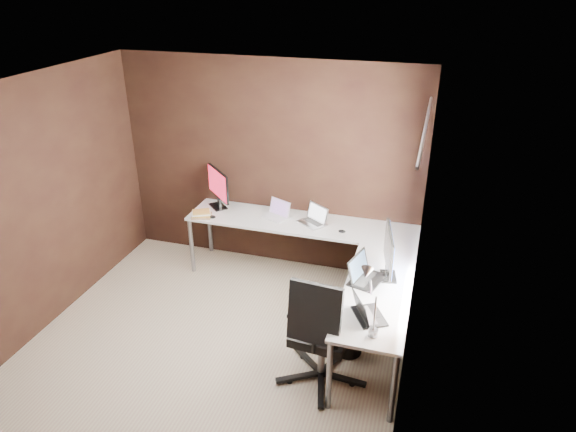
% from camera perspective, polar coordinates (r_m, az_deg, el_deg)
% --- Properties ---
extents(room, '(3.60, 3.60, 2.50)m').
position_cam_1_polar(room, '(4.46, -4.97, -2.07)').
color(room, '#BEB694').
rests_on(room, ground).
extents(desk, '(2.65, 2.25, 0.73)m').
position_cam_1_polar(desk, '(5.43, 3.93, -3.73)').
color(desk, white).
rests_on(desk, ground).
extents(drawer_pedestal, '(0.42, 0.50, 0.60)m').
position_cam_1_polar(drawer_pedestal, '(5.65, 9.91, -7.33)').
color(drawer_pedestal, white).
rests_on(drawer_pedestal, ground).
extents(monitor_left, '(0.42, 0.40, 0.48)m').
position_cam_1_polar(monitor_left, '(6.20, -7.78, 3.31)').
color(monitor_left, black).
rests_on(monitor_left, desk).
extents(monitor_right, '(0.18, 0.58, 0.48)m').
position_cam_1_polar(monitor_right, '(4.82, 11.14, -3.92)').
color(monitor_right, black).
rests_on(monitor_right, desk).
extents(laptop_white, '(0.35, 0.31, 0.20)m').
position_cam_1_polar(laptop_white, '(5.98, -1.22, 0.28)').
color(laptop_white, white).
rests_on(laptop_white, desk).
extents(laptop_silver, '(0.38, 0.35, 0.21)m').
position_cam_1_polar(laptop_silver, '(5.84, 2.91, -0.36)').
color(laptop_silver, silver).
rests_on(laptop_silver, desk).
extents(laptop_black_big, '(0.35, 0.42, 0.24)m').
position_cam_1_polar(laptop_black_big, '(4.86, 8.41, -6.47)').
color(laptop_black_big, black).
rests_on(laptop_black_big, desk).
extents(laptop_black_small, '(0.35, 0.39, 0.21)m').
position_cam_1_polar(laptop_black_small, '(4.38, 8.67, -10.58)').
color(laptop_black_small, black).
rests_on(laptop_black_small, desk).
extents(book_stack, '(0.26, 0.24, 0.07)m').
position_cam_1_polar(book_stack, '(6.07, -9.61, 0.21)').
color(book_stack, '#92714F').
rests_on(book_stack, desk).
extents(mouse_left, '(0.10, 0.08, 0.03)m').
position_cam_1_polar(mouse_left, '(6.02, -8.42, -0.09)').
color(mouse_left, black).
rests_on(mouse_left, desk).
extents(mouse_corner, '(0.10, 0.08, 0.03)m').
position_cam_1_polar(mouse_corner, '(5.67, 6.02, -1.70)').
color(mouse_corner, black).
rests_on(mouse_corner, desk).
extents(desk_lamp, '(0.19, 0.22, 0.57)m').
position_cam_1_polar(desk_lamp, '(4.07, 8.99, -8.36)').
color(desk_lamp, slate).
rests_on(desk_lamp, desk).
extents(office_chair, '(0.63, 0.63, 1.12)m').
position_cam_1_polar(office_chair, '(4.66, 3.60, -14.71)').
color(office_chair, black).
rests_on(office_chair, ground).
extents(wastebasket, '(0.27, 0.27, 0.30)m').
position_cam_1_polar(wastebasket, '(5.09, 6.78, -13.41)').
color(wastebasket, black).
rests_on(wastebasket, ground).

